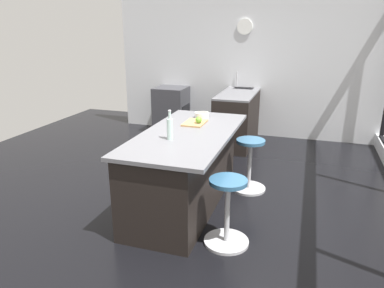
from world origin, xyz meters
The scene contains 11 objects.
ground_plane centered at (0.00, 0.00, 0.00)m, with size 8.19×8.19×0.00m, color black.
interior_partition_left centered at (-3.15, 0.00, 1.31)m, with size 0.15×4.95×2.61m.
sink_cabinet centered at (-2.80, 0.05, 0.47)m, with size 2.08×0.60×1.20m.
oven_range centered at (-2.80, -1.34, 0.45)m, with size 0.60×0.61×0.89m.
kitchen_island centered at (0.07, -0.08, 0.46)m, with size 2.04×0.97×0.90m.
stool_by_window centered at (-0.57, 0.58, 0.32)m, with size 0.44×0.44×0.68m.
stool_middle centered at (0.72, 0.58, 0.32)m, with size 0.44×0.44×0.68m.
cutting_board centered at (-0.30, -0.07, 0.91)m, with size 0.36×0.24×0.02m, color tan.
apple_green centered at (-0.27, -0.01, 0.96)m, with size 0.08×0.08×0.08m, color #609E2D.
water_bottle centered at (0.39, -0.12, 1.02)m, with size 0.06×0.06×0.31m.
fruit_bowl centered at (-0.61, -0.07, 0.94)m, with size 0.18×0.18×0.07m.
Camera 1 is at (3.74, 1.21, 2.03)m, focal length 33.77 mm.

